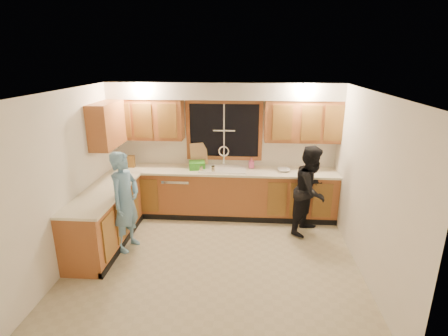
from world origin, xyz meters
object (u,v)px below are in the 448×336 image
at_px(dishwasher, 179,194).
at_px(bowl, 284,170).
at_px(stove, 89,236).
at_px(knife_block, 131,162).
at_px(man, 125,202).
at_px(woman, 311,190).
at_px(sink, 223,172).
at_px(soap_bottle, 251,163).
at_px(dish_crate, 197,165).

distance_m(dishwasher, bowl, 2.04).
relative_size(stove, knife_block, 4.08).
relative_size(man, woman, 1.03).
relative_size(sink, woman, 0.56).
bearing_deg(sink, man, -136.61).
distance_m(knife_block, soap_bottle, 2.27).
height_order(stove, dish_crate, dish_crate).
bearing_deg(woman, dishwasher, 110.28).
relative_size(man, bowl, 7.04).
bearing_deg(dishwasher, woman, -12.96).
bearing_deg(dish_crate, bowl, -1.91).
bearing_deg(soap_bottle, knife_block, -176.92).
bearing_deg(stove, sink, 45.39).
xyz_separation_m(sink, woman, (1.54, -0.57, -0.09)).
height_order(man, dish_crate, man).
xyz_separation_m(woman, bowl, (-0.42, 0.53, 0.18)).
bearing_deg(dishwasher, knife_block, 177.87).
distance_m(dish_crate, soap_bottle, 1.02).
bearing_deg(dishwasher, bowl, -0.67).
bearing_deg(sink, knife_block, 179.39).
height_order(sink, dishwasher, sink).
distance_m(sink, bowl, 1.12).
xyz_separation_m(sink, knife_block, (-1.74, 0.02, 0.17)).
bearing_deg(man, woman, -59.20).
bearing_deg(sink, soap_bottle, 14.98).
bearing_deg(woman, dish_crate, 107.28).
bearing_deg(stove, dish_crate, 54.54).
relative_size(man, knife_block, 7.20).
distance_m(stove, soap_bottle, 3.10).
bearing_deg(woman, stove, 143.89).
bearing_deg(stove, dishwasher, 62.31).
relative_size(soap_bottle, bowl, 0.88).
height_order(sink, woman, woman).
xyz_separation_m(dishwasher, knife_block, (-0.89, 0.03, 0.62)).
height_order(knife_block, dish_crate, knife_block).
distance_m(dishwasher, man, 1.48).
relative_size(woman, knife_block, 6.99).
height_order(stove, soap_bottle, soap_bottle).
bearing_deg(sink, dishwasher, -179.01).
distance_m(sink, dish_crate, 0.50).
xyz_separation_m(knife_block, bowl, (2.86, -0.06, -0.08)).
xyz_separation_m(man, soap_bottle, (1.94, 1.47, 0.22)).
bearing_deg(soap_bottle, dishwasher, -173.56).
bearing_deg(bowl, man, -152.89).
bearing_deg(stove, soap_bottle, 40.20).
xyz_separation_m(woman, dish_crate, (-2.03, 0.58, 0.22)).
relative_size(sink, man, 0.54).
relative_size(knife_block, soap_bottle, 1.12).
height_order(dishwasher, woman, woman).
distance_m(man, dish_crate, 1.64).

